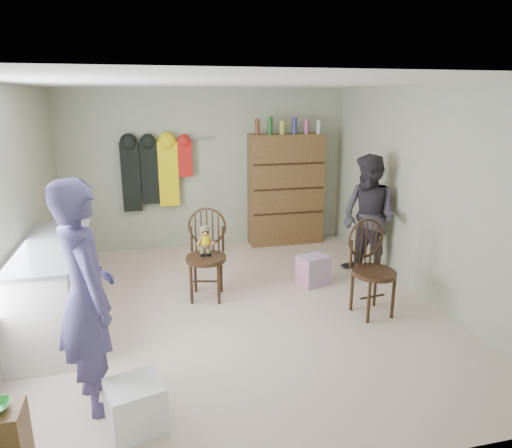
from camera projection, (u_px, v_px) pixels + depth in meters
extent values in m
plane|color=beige|center=(239.00, 309.00, 5.27)|extent=(5.00, 5.00, 0.00)
plane|color=#A8AE92|center=(207.00, 169.00, 7.28)|extent=(4.50, 0.00, 4.50)
plane|color=#A8AE92|center=(11.00, 216.00, 4.43)|extent=(0.00, 5.00, 5.00)
plane|color=#A8AE92|center=(423.00, 194.00, 5.44)|extent=(0.00, 5.00, 5.00)
plane|color=white|center=(237.00, 83.00, 4.60)|extent=(5.00, 5.00, 0.00)
cube|color=silver|center=(54.00, 289.00, 4.71)|extent=(0.60, 1.80, 0.90)
cube|color=slate|center=(48.00, 246.00, 4.59)|extent=(0.64, 1.86, 0.04)
cylinder|color=#99999E|center=(79.00, 296.00, 4.34)|extent=(0.02, 0.02, 0.14)
cylinder|color=#99999E|center=(89.00, 263.00, 5.18)|extent=(0.02, 0.02, 0.14)
cube|color=white|center=(136.00, 406.00, 3.33)|extent=(0.47, 0.46, 0.37)
cylinder|color=#3D2615|center=(206.00, 258.00, 5.43)|extent=(0.59, 0.59, 0.05)
cylinder|color=#3D2615|center=(191.00, 284.00, 5.35)|extent=(0.04, 0.04, 0.48)
cylinder|color=#3D2615|center=(219.00, 285.00, 5.35)|extent=(0.04, 0.04, 0.48)
cylinder|color=#3D2615|center=(195.00, 274.00, 5.67)|extent=(0.04, 0.04, 0.48)
cylinder|color=#3D2615|center=(221.00, 274.00, 5.67)|extent=(0.04, 0.04, 0.48)
torus|color=#3D2615|center=(207.00, 226.00, 5.53)|extent=(0.46, 0.14, 0.47)
cylinder|color=#3D2615|center=(191.00, 239.00, 5.56)|extent=(0.03, 0.03, 0.32)
cylinder|color=#3D2615|center=(223.00, 239.00, 5.56)|extent=(0.03, 0.03, 0.32)
cylinder|color=yellow|center=(205.00, 240.00, 5.39)|extent=(0.12, 0.12, 0.11)
cylinder|color=#475128|center=(205.00, 249.00, 5.42)|extent=(0.07, 0.07, 0.17)
sphere|color=#9E7042|center=(205.00, 232.00, 5.37)|extent=(0.10, 0.10, 0.10)
cylinder|color=#475128|center=(205.00, 228.00, 5.35)|extent=(0.09, 0.09, 0.04)
cube|color=black|center=(205.00, 232.00, 5.32)|extent=(0.08, 0.01, 0.02)
cylinder|color=#3D2615|center=(374.00, 273.00, 5.01)|extent=(0.54, 0.54, 0.05)
cylinder|color=#3D2615|center=(369.00, 303.00, 4.89)|extent=(0.04, 0.04, 0.48)
cylinder|color=#3D2615|center=(393.00, 298.00, 5.00)|extent=(0.04, 0.04, 0.48)
cylinder|color=#3D2615|center=(352.00, 291.00, 5.18)|extent=(0.04, 0.04, 0.48)
cylinder|color=#3D2615|center=(375.00, 287.00, 5.29)|extent=(0.04, 0.04, 0.48)
torus|color=#3D2615|center=(366.00, 238.00, 5.09)|extent=(0.46, 0.09, 0.46)
cylinder|color=#3D2615|center=(351.00, 254.00, 5.06)|extent=(0.03, 0.03, 0.32)
cylinder|color=#3D2615|center=(380.00, 250.00, 5.19)|extent=(0.03, 0.03, 0.32)
cube|color=pink|center=(313.00, 270.00, 5.92)|extent=(0.44, 0.39, 0.39)
imported|color=#4A4279|center=(86.00, 297.00, 3.43)|extent=(0.66, 0.78, 1.82)
imported|color=#2D2B33|center=(369.00, 217.00, 6.03)|extent=(0.88, 0.98, 1.66)
cube|color=brown|center=(286.00, 190.00, 7.46)|extent=(1.20, 0.38, 1.80)
cube|color=#3D2615|center=(289.00, 213.00, 7.38)|extent=(1.16, 0.02, 0.03)
cube|color=#3D2615|center=(289.00, 189.00, 7.27)|extent=(1.16, 0.02, 0.03)
cube|color=#3D2615|center=(290.00, 164.00, 7.17)|extent=(1.16, 0.02, 0.03)
cylinder|color=#592D14|center=(257.00, 127.00, 6.98)|extent=(0.07, 0.07, 0.25)
cylinder|color=#19591E|center=(270.00, 126.00, 7.02)|extent=(0.08, 0.08, 0.28)
cylinder|color=#A59933|center=(282.00, 128.00, 7.08)|extent=(0.09, 0.09, 0.21)
cylinder|color=navy|center=(295.00, 126.00, 7.12)|extent=(0.08, 0.08, 0.26)
cylinder|color=#8C3F59|center=(307.00, 127.00, 7.17)|extent=(0.09, 0.09, 0.23)
cylinder|color=#B2B2B7|center=(319.00, 127.00, 7.21)|extent=(0.07, 0.07, 0.21)
cylinder|color=#99999E|center=(181.00, 139.00, 7.00)|extent=(1.00, 0.02, 0.02)
cube|color=black|center=(131.00, 177.00, 6.91)|extent=(0.28, 0.10, 1.05)
cube|color=black|center=(150.00, 173.00, 6.96)|extent=(0.26, 0.10, 0.95)
cube|color=yellow|center=(168.00, 174.00, 7.03)|extent=(0.30, 0.10, 1.00)
cube|color=red|center=(185.00, 159.00, 7.03)|extent=(0.22, 0.10, 0.55)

